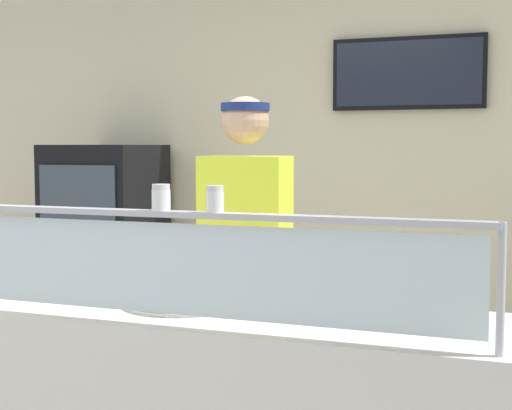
{
  "coord_description": "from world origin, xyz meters",
  "views": [
    {
      "loc": [
        1.94,
        -2.12,
        1.55
      ],
      "look_at": [
        1.02,
        0.36,
        1.33
      ],
      "focal_mm": 52.33,
      "sensor_mm": 36.0,
      "label": 1
    }
  ],
  "objects_px": {
    "pizza_server": "(183,295)",
    "drink_fridge": "(106,262)",
    "pepper_flake_shaker": "(215,201)",
    "parmesan_shaker": "(161,199)",
    "pizza_tray": "(184,300)",
    "worker_figure": "(246,268)"
  },
  "relations": [
    {
      "from": "pizza_tray",
      "to": "pepper_flake_shaker",
      "type": "xyz_separation_m",
      "value": [
        0.27,
        -0.32,
        0.4
      ]
    },
    {
      "from": "parmesan_shaker",
      "to": "pepper_flake_shaker",
      "type": "xyz_separation_m",
      "value": [
        0.19,
        0.0,
        -0.0
      ]
    },
    {
      "from": "pizza_server",
      "to": "parmesan_shaker",
      "type": "distance_m",
      "value": 0.49
    },
    {
      "from": "pizza_tray",
      "to": "pepper_flake_shaker",
      "type": "bearing_deg",
      "value": -49.79
    },
    {
      "from": "parmesan_shaker",
      "to": "worker_figure",
      "type": "height_order",
      "value": "worker_figure"
    },
    {
      "from": "pizza_tray",
      "to": "pizza_server",
      "type": "xyz_separation_m",
      "value": [
        0.01,
        -0.02,
        0.02
      ]
    },
    {
      "from": "pizza_server",
      "to": "worker_figure",
      "type": "height_order",
      "value": "worker_figure"
    },
    {
      "from": "pizza_server",
      "to": "pepper_flake_shaker",
      "type": "height_order",
      "value": "pepper_flake_shaker"
    },
    {
      "from": "pizza_tray",
      "to": "drink_fridge",
      "type": "relative_size",
      "value": 0.3
    },
    {
      "from": "drink_fridge",
      "to": "pepper_flake_shaker",
      "type": "bearing_deg",
      "value": -50.72
    },
    {
      "from": "pizza_server",
      "to": "pepper_flake_shaker",
      "type": "distance_m",
      "value": 0.55
    },
    {
      "from": "pizza_server",
      "to": "pepper_flake_shaker",
      "type": "xyz_separation_m",
      "value": [
        0.26,
        -0.3,
        0.38
      ]
    },
    {
      "from": "pizza_tray",
      "to": "drink_fridge",
      "type": "bearing_deg",
      "value": 129.11
    },
    {
      "from": "pizza_server",
      "to": "drink_fridge",
      "type": "relative_size",
      "value": 0.18
    },
    {
      "from": "pizza_tray",
      "to": "worker_figure",
      "type": "distance_m",
      "value": 0.55
    },
    {
      "from": "pizza_server",
      "to": "pepper_flake_shaker",
      "type": "relative_size",
      "value": 3.26
    },
    {
      "from": "pizza_server",
      "to": "drink_fridge",
      "type": "distance_m",
      "value": 2.26
    },
    {
      "from": "drink_fridge",
      "to": "parmesan_shaker",
      "type": "bearing_deg",
      "value": -54.1
    },
    {
      "from": "pepper_flake_shaker",
      "to": "drink_fridge",
      "type": "height_order",
      "value": "drink_fridge"
    },
    {
      "from": "pepper_flake_shaker",
      "to": "parmesan_shaker",
      "type": "bearing_deg",
      "value": -180.0
    },
    {
      "from": "pizza_tray",
      "to": "pepper_flake_shaker",
      "type": "relative_size",
      "value": 5.42
    },
    {
      "from": "pizza_tray",
      "to": "drink_fridge",
      "type": "xyz_separation_m",
      "value": [
        -1.41,
        1.73,
        -0.19
      ]
    }
  ]
}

